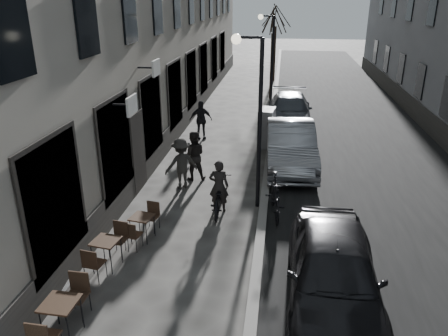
% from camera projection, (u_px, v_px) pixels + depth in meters
% --- Properties ---
extents(road, '(7.30, 60.00, 0.00)m').
position_uv_depth(road, '(345.00, 122.00, 22.17)').
color(road, black).
rests_on(road, ground).
extents(kerb, '(0.25, 60.00, 0.12)m').
position_uv_depth(kerb, '(273.00, 119.00, 22.59)').
color(kerb, gray).
rests_on(kerb, ground).
extents(streetlamp_near, '(0.90, 0.28, 5.09)m').
position_uv_depth(streetlamp_near, '(254.00, 105.00, 12.28)').
color(streetlamp_near, black).
rests_on(streetlamp_near, ground).
extents(streetlamp_far, '(0.90, 0.28, 5.09)m').
position_uv_depth(streetlamp_far, '(269.00, 52.00, 23.32)').
color(streetlamp_far, black).
rests_on(streetlamp_far, ground).
extents(tree_near, '(2.40, 2.40, 5.70)m').
position_uv_depth(tree_near, '(274.00, 20.00, 25.52)').
color(tree_near, black).
rests_on(tree_near, ground).
extents(tree_far, '(2.40, 2.40, 5.70)m').
position_uv_depth(tree_far, '(276.00, 15.00, 31.04)').
color(tree_far, black).
rests_on(tree_far, ground).
extents(bistro_set_a, '(0.66, 1.56, 0.92)m').
position_uv_depth(bistro_set_a, '(62.00, 315.00, 8.18)').
color(bistro_set_a, black).
rests_on(bistro_set_a, ground).
extents(bistro_set_b, '(0.68, 1.49, 0.86)m').
position_uv_depth(bistro_set_b, '(107.00, 251.00, 10.30)').
color(bistro_set_b, black).
rests_on(bistro_set_b, ground).
extents(bistro_set_c, '(0.64, 1.39, 0.80)m').
position_uv_depth(bistro_set_c, '(142.00, 225.00, 11.49)').
color(bistro_set_c, black).
rests_on(bistro_set_c, ground).
extents(sign_board, '(0.35, 0.59, 1.00)m').
position_uv_depth(sign_board, '(61.00, 273.00, 9.53)').
color(sign_board, black).
rests_on(sign_board, ground).
extents(utility_cabinet, '(0.72, 1.15, 1.62)m').
position_uv_depth(utility_cabinet, '(267.00, 128.00, 18.42)').
color(utility_cabinet, slate).
rests_on(utility_cabinet, ground).
extents(bicycle, '(0.70, 1.89, 0.98)m').
position_uv_depth(bicycle, '(219.00, 196.00, 12.98)').
color(bicycle, black).
rests_on(bicycle, ground).
extents(cyclist_rider, '(0.60, 0.40, 1.61)m').
position_uv_depth(cyclist_rider, '(219.00, 186.00, 12.87)').
color(cyclist_rider, black).
rests_on(cyclist_rider, ground).
extents(pedestrian_near, '(0.96, 0.82, 1.74)m').
position_uv_depth(pedestrian_near, '(193.00, 156.00, 15.09)').
color(pedestrian_near, black).
rests_on(pedestrian_near, ground).
extents(pedestrian_mid, '(1.29, 1.13, 1.73)m').
position_uv_depth(pedestrian_mid, '(181.00, 164.00, 14.41)').
color(pedestrian_mid, '#2C2A26').
rests_on(pedestrian_mid, ground).
extents(pedestrian_far, '(1.09, 0.73, 1.72)m').
position_uv_depth(pedestrian_far, '(201.00, 120.00, 19.39)').
color(pedestrian_far, black).
rests_on(pedestrian_far, ground).
extents(car_near, '(2.00, 4.73, 1.59)m').
position_uv_depth(car_near, '(333.00, 271.00, 8.93)').
color(car_near, black).
rests_on(car_near, ground).
extents(car_mid, '(1.98, 5.06, 1.64)m').
position_uv_depth(car_mid, '(290.00, 146.00, 16.24)').
color(car_mid, '#94969D').
rests_on(car_mid, ground).
extents(car_far, '(2.13, 5.16, 1.49)m').
position_uv_depth(car_far, '(289.00, 111.00, 21.39)').
color(car_far, '#373B41').
rests_on(car_far, ground).
extents(moped, '(0.80, 2.08, 1.22)m').
position_uv_depth(moped, '(275.00, 196.00, 12.70)').
color(moped, black).
rests_on(moped, ground).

